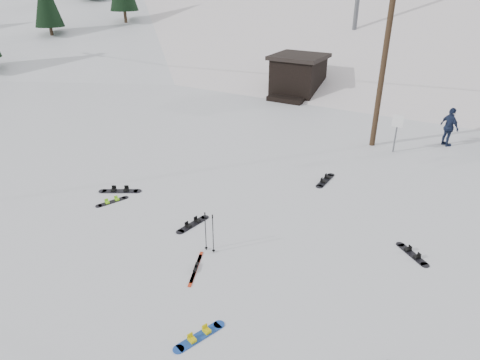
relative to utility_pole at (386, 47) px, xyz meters
The scene contains 17 objects.
ground 14.90m from the utility_pole, 98.13° to the right, with size 200.00×200.00×0.00m, color white.
ski_slope 44.31m from the utility_pole, 92.79° to the left, with size 60.00×75.00×45.00m, color white.
ridge_left 53.35m from the utility_pole, 138.18° to the left, with size 34.00×85.00×38.00m, color white.
treeline_left 44.65m from the utility_pole, 144.16° to the left, with size 20.00×64.00×10.00m, color black, non-canonical shape.
treeline_crest 72.18m from the utility_pole, 91.59° to the left, with size 50.00×6.00×10.00m, color black, non-canonical shape.
utility_pole is the anchor object (origin of this frame).
trail_sign 3.60m from the utility_pole, 21.04° to the right, with size 0.50×0.09×1.85m.
lift_hut 10.40m from the utility_pole, 135.24° to the left, with size 3.40×4.10×2.75m.
hero_snowboard 15.24m from the utility_pole, 91.27° to the right, with size 0.66×1.37×0.10m.
hero_skis 13.42m from the utility_pole, 98.60° to the right, with size 0.71×1.54×0.08m.
ski_poles 12.34m from the utility_pole, 99.94° to the right, with size 0.37×0.10×1.33m.
board_scatter_a 13.16m from the utility_pole, 126.11° to the right, with size 1.50×0.99×0.12m.
board_scatter_b 11.99m from the utility_pole, 107.69° to the right, with size 0.46×1.46×0.10m.
board_scatter_c 13.57m from the utility_pole, 122.78° to the right, with size 0.62×1.22×0.09m.
board_scatter_d 10.37m from the utility_pole, 68.34° to the right, with size 1.10×0.99×0.10m.
board_scatter_f 6.88m from the utility_pole, 97.00° to the right, with size 0.33×1.58×0.11m.
skier_navy 5.19m from the utility_pole, 28.85° to the left, with size 1.12×0.47×1.91m, color #192340.
Camera 1 is at (6.20, -6.46, 7.72)m, focal length 32.00 mm.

